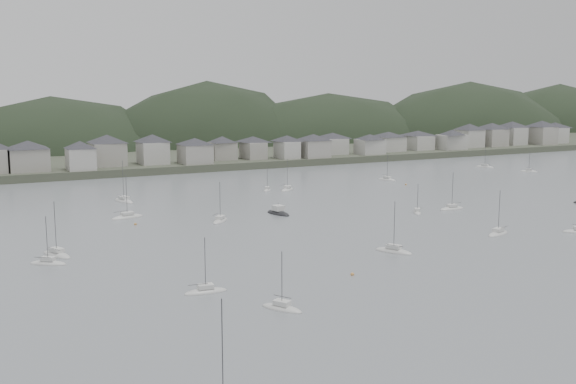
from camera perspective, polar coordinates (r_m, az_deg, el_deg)
ground at (r=118.01m, az=16.99°, el=-7.86°), size 900.00×900.00×0.00m
far_shore_land at (r=385.25m, az=-15.11°, el=3.80°), size 900.00×250.00×3.00m
forested_ridge at (r=362.77m, az=-13.43°, el=1.54°), size 851.55×103.94×102.57m
waterfront_town at (r=295.32m, az=-0.84°, el=4.06°), size 451.48×28.46×12.92m
sailboat_lead at (r=286.03m, az=19.88°, el=1.67°), size 6.08×6.36×9.15m
moored_fleet at (r=162.08m, az=0.11°, el=-2.91°), size 261.24×161.30×13.18m
motor_launch_far at (r=178.07m, az=-0.84°, el=-1.81°), size 4.76×9.26×4.09m
mooring_buoys at (r=155.47m, az=3.11°, el=-3.43°), size 199.00×135.75×0.70m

